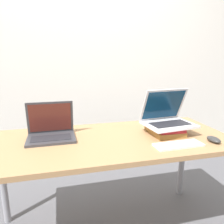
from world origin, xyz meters
The scene contains 7 objects.
wall_back centered at (0.00, 1.49, 1.35)m, with size 8.00×0.05×2.70m.
desk centered at (0.00, 0.36, 0.65)m, with size 1.63×0.72×0.73m.
laptop_left centered at (-0.37, 0.47, 0.78)m, with size 0.31×0.23×0.24m.
book_stack centered at (0.40, 0.36, 0.76)m, with size 0.20×0.25×0.06m.
laptop_on_books centered at (0.41, 0.37, 0.84)m, with size 0.35×0.29×0.25m.
wireless_keyboard centered at (0.38, 0.14, 0.74)m, with size 0.30×0.12×0.01m.
mouse centered at (0.62, 0.14, 0.75)m, with size 0.06×0.11×0.03m.
Camera 1 is at (-0.32, -0.96, 1.24)m, focal length 35.00 mm.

